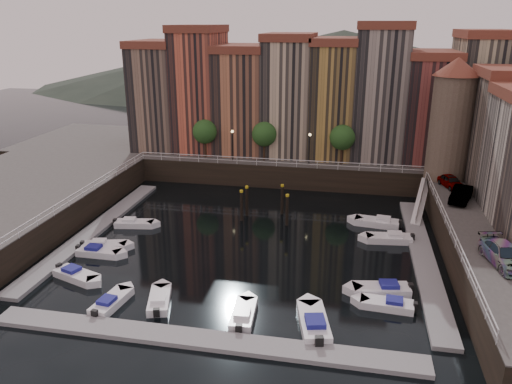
% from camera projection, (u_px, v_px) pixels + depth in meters
% --- Properties ---
extents(ground, '(200.00, 200.00, 0.00)m').
position_uv_depth(ground, '(251.00, 239.00, 49.40)').
color(ground, black).
rests_on(ground, ground).
extents(quay_far, '(80.00, 20.00, 3.00)m').
position_uv_depth(quay_far, '(287.00, 158.00, 73.04)').
color(quay_far, black).
rests_on(quay_far, ground).
extents(dock_left, '(2.00, 28.00, 0.35)m').
position_uv_depth(dock_left, '(95.00, 229.00, 51.37)').
color(dock_left, gray).
rests_on(dock_left, ground).
extents(dock_right, '(2.00, 28.00, 0.35)m').
position_uv_depth(dock_right, '(423.00, 256.00, 45.46)').
color(dock_right, gray).
rests_on(dock_right, ground).
extents(dock_near, '(30.00, 2.00, 0.35)m').
position_uv_depth(dock_near, '(200.00, 339.00, 33.57)').
color(dock_near, gray).
rests_on(dock_near, ground).
extents(mountains, '(145.00, 100.00, 18.00)m').
position_uv_depth(mountains, '(331.00, 65.00, 148.58)').
color(mountains, '#2D382D').
rests_on(mountains, ground).
extents(far_terrace, '(48.70, 10.30, 17.50)m').
position_uv_depth(far_terrace, '(310.00, 96.00, 67.04)').
color(far_terrace, '#7D634F').
rests_on(far_terrace, quay_far).
extents(corner_tower, '(5.20, 5.20, 13.80)m').
position_uv_depth(corner_tower, '(451.00, 118.00, 55.89)').
color(corner_tower, '#6B5B4C').
rests_on(corner_tower, quay_right).
extents(promenade_trees, '(21.20, 3.20, 5.20)m').
position_uv_depth(promenade_trees, '(269.00, 134.00, 64.39)').
color(promenade_trees, black).
rests_on(promenade_trees, quay_far).
extents(street_lamps, '(10.36, 0.36, 4.18)m').
position_uv_depth(street_lamps, '(270.00, 142.00, 63.62)').
color(street_lamps, black).
rests_on(street_lamps, quay_far).
extents(railings, '(36.08, 34.04, 0.52)m').
position_uv_depth(railings, '(260.00, 188.00, 52.70)').
color(railings, white).
rests_on(railings, ground).
extents(gangway, '(2.78, 8.32, 3.73)m').
position_uv_depth(gangway, '(421.00, 199.00, 54.94)').
color(gangway, white).
rests_on(gangway, ground).
extents(mooring_pilings, '(5.34, 3.48, 3.78)m').
position_uv_depth(mooring_pilings, '(264.00, 205.00, 53.96)').
color(mooring_pilings, black).
rests_on(mooring_pilings, ground).
extents(boat_left_0, '(4.48, 2.89, 1.01)m').
position_uv_depth(boat_left_0, '(76.00, 275.00, 41.74)').
color(boat_left_0, white).
rests_on(boat_left_0, ground).
extents(boat_left_1, '(4.30, 1.58, 0.99)m').
position_uv_depth(boat_left_1, '(98.00, 252.00, 45.93)').
color(boat_left_1, white).
rests_on(boat_left_1, ground).
extents(boat_left_2, '(4.39, 2.41, 0.98)m').
position_uv_depth(boat_left_2, '(104.00, 246.00, 47.17)').
color(boat_left_2, white).
rests_on(boat_left_2, ground).
extents(boat_left_3, '(4.33, 2.12, 0.97)m').
position_uv_depth(boat_left_3, '(134.00, 223.00, 52.36)').
color(boat_left_3, white).
rests_on(boat_left_3, ground).
extents(boat_right_0, '(4.21, 1.80, 0.95)m').
position_uv_depth(boat_right_0, '(388.00, 304.00, 37.43)').
color(boat_right_0, white).
rests_on(boat_right_0, ground).
extents(boat_right_1, '(4.83, 2.46, 1.08)m').
position_uv_depth(boat_right_1, '(383.00, 289.00, 39.43)').
color(boat_right_1, white).
rests_on(boat_right_1, ground).
extents(boat_right_3, '(4.69, 2.14, 1.06)m').
position_uv_depth(boat_right_3, '(390.00, 238.00, 48.71)').
color(boat_right_3, white).
rests_on(boat_right_3, ground).
extents(boat_right_4, '(4.96, 2.41, 1.11)m').
position_uv_depth(boat_right_4, '(378.00, 222.00, 52.53)').
color(boat_right_4, white).
rests_on(boat_right_4, ground).
extents(boat_near_0, '(2.04, 4.30, 0.97)m').
position_uv_depth(boat_near_0, '(111.00, 302.00, 37.73)').
color(boat_near_0, white).
rests_on(boat_near_0, ground).
extents(boat_near_1, '(2.59, 4.36, 0.98)m').
position_uv_depth(boat_near_1, '(159.00, 300.00, 37.97)').
color(boat_near_1, white).
rests_on(boat_near_1, ground).
extents(boat_near_2, '(1.85, 4.38, 0.99)m').
position_uv_depth(boat_near_2, '(243.00, 315.00, 36.10)').
color(boat_near_2, white).
rests_on(boat_near_2, ground).
extents(boat_near_3, '(2.94, 5.35, 1.20)m').
position_uv_depth(boat_near_3, '(314.00, 323.00, 34.96)').
color(boat_near_3, white).
rests_on(boat_near_3, ground).
extents(car_a, '(2.83, 4.33, 1.37)m').
position_uv_depth(car_a, '(451.00, 182.00, 54.81)').
color(car_a, gray).
rests_on(car_a, quay_right).
extents(car_b, '(3.13, 4.98, 1.55)m').
position_uv_depth(car_b, '(461.00, 195.00, 50.47)').
color(car_b, gray).
rests_on(car_b, quay_right).
extents(car_c, '(3.30, 5.75, 1.57)m').
position_uv_depth(car_c, '(504.00, 256.00, 37.41)').
color(car_c, gray).
rests_on(car_c, quay_right).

